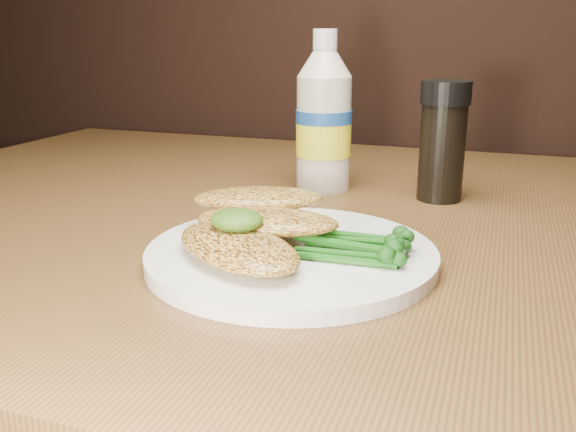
% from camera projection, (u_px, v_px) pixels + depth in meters
% --- Properties ---
extents(plate, '(0.24, 0.24, 0.01)m').
position_uv_depth(plate, '(291.00, 255.00, 0.51)').
color(plate, white).
rests_on(plate, dining_table).
extents(chicken_front, '(0.15, 0.14, 0.02)m').
position_uv_depth(chicken_front, '(238.00, 247.00, 0.48)').
color(chicken_front, gold).
rests_on(chicken_front, plate).
extents(chicken_mid, '(0.13, 0.07, 0.02)m').
position_uv_depth(chicken_mid, '(267.00, 221.00, 0.52)').
color(chicken_mid, gold).
rests_on(chicken_mid, plate).
extents(chicken_back, '(0.13, 0.10, 0.02)m').
position_uv_depth(chicken_back, '(258.00, 198.00, 0.56)').
color(chicken_back, gold).
rests_on(chicken_back, plate).
extents(pesto_front, '(0.06, 0.05, 0.02)m').
position_uv_depth(pesto_front, '(237.00, 220.00, 0.49)').
color(pesto_front, black).
rests_on(pesto_front, chicken_front).
extents(broccolini_bundle, '(0.14, 0.12, 0.02)m').
position_uv_depth(broccolini_bundle, '(352.00, 243.00, 0.49)').
color(broccolini_bundle, '#175212').
rests_on(broccolini_bundle, plate).
extents(mayo_bottle, '(0.07, 0.07, 0.19)m').
position_uv_depth(mayo_bottle, '(324.00, 111.00, 0.73)').
color(mayo_bottle, beige).
rests_on(mayo_bottle, dining_table).
extents(pepper_grinder, '(0.07, 0.07, 0.13)m').
position_uv_depth(pepper_grinder, '(443.00, 142.00, 0.68)').
color(pepper_grinder, black).
rests_on(pepper_grinder, dining_table).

